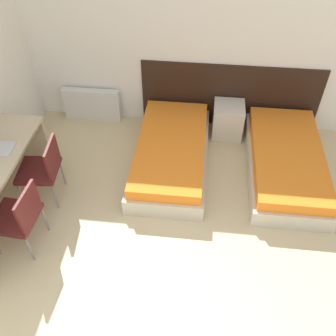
# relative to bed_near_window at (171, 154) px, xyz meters

# --- Properties ---
(wall_back) EXTENTS (5.34, 0.05, 2.70)m
(wall_back) POSITION_rel_bed_near_window_xyz_m (0.03, 1.03, 1.16)
(wall_back) COLOR white
(wall_back) RESTS_ON ground_plane
(headboard_panel) EXTENTS (2.57, 0.03, 1.00)m
(headboard_panel) POSITION_rel_bed_near_window_xyz_m (0.75, 0.99, 0.31)
(headboard_panel) COLOR black
(headboard_panel) RESTS_ON ground_plane
(bed_near_window) EXTENTS (0.96, 1.91, 0.39)m
(bed_near_window) POSITION_rel_bed_near_window_xyz_m (0.00, 0.00, 0.00)
(bed_near_window) COLOR beige
(bed_near_window) RESTS_ON ground_plane
(bed_near_door) EXTENTS (0.96, 1.91, 0.39)m
(bed_near_door) POSITION_rel_bed_near_window_xyz_m (1.51, 0.00, 0.00)
(bed_near_door) COLOR beige
(bed_near_door) RESTS_ON ground_plane
(nightstand) EXTENTS (0.43, 0.42, 0.50)m
(nightstand) POSITION_rel_bed_near_window_xyz_m (0.75, 0.75, 0.06)
(nightstand) COLOR beige
(nightstand) RESTS_ON ground_plane
(radiator) EXTENTS (0.87, 0.12, 0.51)m
(radiator) POSITION_rel_bed_near_window_xyz_m (-1.31, 0.91, 0.06)
(radiator) COLOR silver
(radiator) RESTS_ON ground_plane
(chair_near_laptop) EXTENTS (0.49, 0.49, 0.85)m
(chair_near_laptop) POSITION_rel_bed_near_window_xyz_m (-1.44, -0.74, 0.30)
(chair_near_laptop) COLOR #511919
(chair_near_laptop) RESTS_ON ground_plane
(chair_near_notebook) EXTENTS (0.48, 0.48, 0.85)m
(chair_near_notebook) POSITION_rel_bed_near_window_xyz_m (-1.44, -1.45, 0.30)
(chair_near_notebook) COLOR #511919
(chair_near_notebook) RESTS_ON ground_plane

